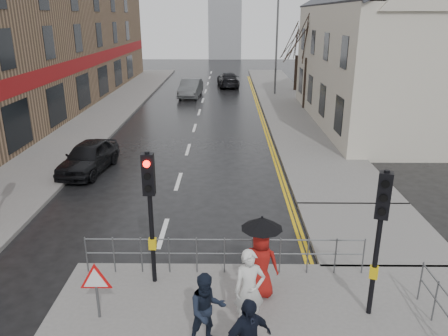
{
  "coord_description": "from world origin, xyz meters",
  "views": [
    {
      "loc": [
        2.03,
        -9.19,
        6.45
      ],
      "look_at": [
        1.89,
        5.41,
        1.32
      ],
      "focal_mm": 35.0,
      "sensor_mm": 36.0,
      "label": 1
    }
  ],
  "objects_px": {
    "pedestrian_a": "(249,290)",
    "car_mid": "(191,88)",
    "car_parked": "(88,157)",
    "pedestrian_b": "(207,310)",
    "pedestrian_with_umbrella": "(261,253)"
  },
  "relations": [
    {
      "from": "car_parked",
      "to": "car_mid",
      "type": "distance_m",
      "value": 18.7
    },
    {
      "from": "pedestrian_with_umbrella",
      "to": "car_mid",
      "type": "relative_size",
      "value": 0.46
    },
    {
      "from": "car_mid",
      "to": "pedestrian_a",
      "type": "bearing_deg",
      "value": -78.16
    },
    {
      "from": "pedestrian_b",
      "to": "car_mid",
      "type": "distance_m",
      "value": 29.27
    },
    {
      "from": "pedestrian_with_umbrella",
      "to": "pedestrian_a",
      "type": "bearing_deg",
      "value": -105.88
    },
    {
      "from": "pedestrian_a",
      "to": "pedestrian_b",
      "type": "bearing_deg",
      "value": -154.76
    },
    {
      "from": "car_mid",
      "to": "car_parked",
      "type": "bearing_deg",
      "value": -94.24
    },
    {
      "from": "pedestrian_a",
      "to": "car_mid",
      "type": "distance_m",
      "value": 28.82
    },
    {
      "from": "car_parked",
      "to": "pedestrian_b",
      "type": "bearing_deg",
      "value": -54.58
    },
    {
      "from": "pedestrian_with_umbrella",
      "to": "car_mid",
      "type": "distance_m",
      "value": 27.77
    },
    {
      "from": "pedestrian_a",
      "to": "pedestrian_with_umbrella",
      "type": "height_order",
      "value": "pedestrian_with_umbrella"
    },
    {
      "from": "pedestrian_with_umbrella",
      "to": "pedestrian_b",
      "type": "bearing_deg",
      "value": -125.33
    },
    {
      "from": "pedestrian_a",
      "to": "pedestrian_with_umbrella",
      "type": "bearing_deg",
      "value": 66.76
    },
    {
      "from": "pedestrian_a",
      "to": "car_parked",
      "type": "height_order",
      "value": "pedestrian_a"
    },
    {
      "from": "pedestrian_b",
      "to": "car_parked",
      "type": "height_order",
      "value": "pedestrian_b"
    }
  ]
}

